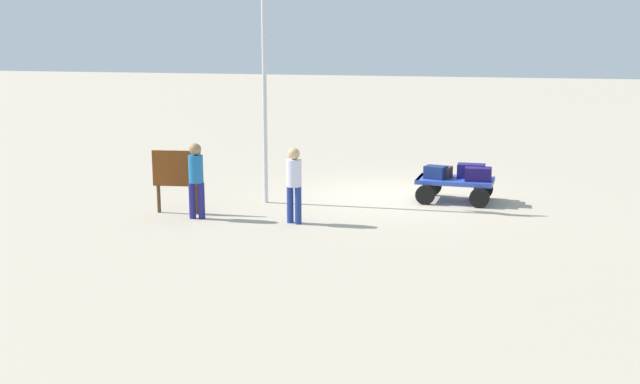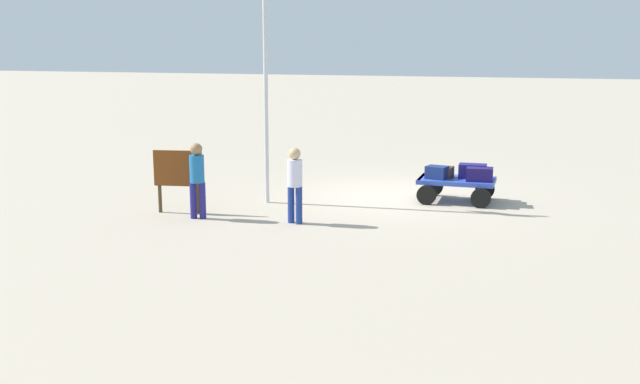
% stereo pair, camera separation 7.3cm
% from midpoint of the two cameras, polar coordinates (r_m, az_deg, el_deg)
% --- Properties ---
extents(ground_plane, '(120.00, 120.00, 0.00)m').
position_cam_midpoint_polar(ground_plane, '(18.61, 5.42, -0.29)').
color(ground_plane, '#B7A790').
extents(luggage_cart, '(1.77, 1.23, 0.55)m').
position_cam_midpoint_polar(luggage_cart, '(18.10, 9.94, 0.58)').
color(luggage_cart, '#2E4AB4').
rests_on(luggage_cart, ground).
extents(suitcase_grey, '(0.55, 0.47, 0.30)m').
position_cam_midpoint_polar(suitcase_grey, '(17.94, 8.56, 1.48)').
color(suitcase_grey, navy).
rests_on(suitcase_grey, luggage_cart).
extents(suitcase_dark, '(0.62, 0.43, 0.31)m').
position_cam_midpoint_polar(suitcase_dark, '(17.82, 11.69, 1.32)').
color(suitcase_dark, '#1E1453').
rests_on(suitcase_dark, luggage_cart).
extents(suitcase_olive, '(0.64, 0.38, 0.33)m').
position_cam_midpoint_polar(suitcase_olive, '(18.16, 11.18, 1.56)').
color(suitcase_olive, navy).
rests_on(suitcase_olive, luggage_cart).
extents(suitcase_tan, '(0.55, 0.43, 0.26)m').
position_cam_midpoint_polar(suitcase_tan, '(18.13, 8.93, 1.51)').
color(suitcase_tan, '#3A2C27').
rests_on(suitcase_tan, luggage_cart).
extents(worker_lead, '(0.39, 0.39, 1.59)m').
position_cam_midpoint_polar(worker_lead, '(15.61, -2.10, 0.91)').
color(worker_lead, navy).
rests_on(worker_lead, ground).
extents(worker_trailing, '(0.37, 0.37, 1.62)m').
position_cam_midpoint_polar(worker_trailing, '(16.23, -9.43, 1.25)').
color(worker_trailing, navy).
rests_on(worker_trailing, ground).
extents(flagpole, '(1.07, 0.27, 5.84)m').
position_cam_midpoint_polar(flagpole, '(17.47, -4.73, 10.48)').
color(flagpole, silver).
rests_on(flagpole, ground).
extents(signboard, '(1.07, 0.24, 1.39)m').
position_cam_midpoint_polar(signboard, '(16.84, -10.83, 1.45)').
color(signboard, '#4C3319').
rests_on(signboard, ground).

